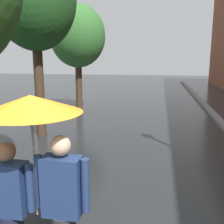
# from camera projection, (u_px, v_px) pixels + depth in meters

# --- Properties ---
(kerb_strip) EXTENTS (0.30, 36.00, 0.12)m
(kerb_strip) POSITION_uv_depth(u_px,v_px,m) (214.00, 114.00, 11.41)
(kerb_strip) COLOR slate
(kerb_strip) RESTS_ON ground
(street_tree_2) EXTENTS (2.50, 2.50, 4.90)m
(street_tree_2) POSITION_uv_depth(u_px,v_px,m) (78.00, 37.00, 11.61)
(street_tree_2) COLOR #473323
(street_tree_2) RESTS_ON ground
(couple_under_umbrella) EXTENTS (1.20, 1.04, 2.11)m
(couple_under_umbrella) POSITION_uv_depth(u_px,v_px,m) (35.00, 167.00, 2.68)
(couple_under_umbrella) COLOR #1E233D
(couple_under_umbrella) RESTS_ON ground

